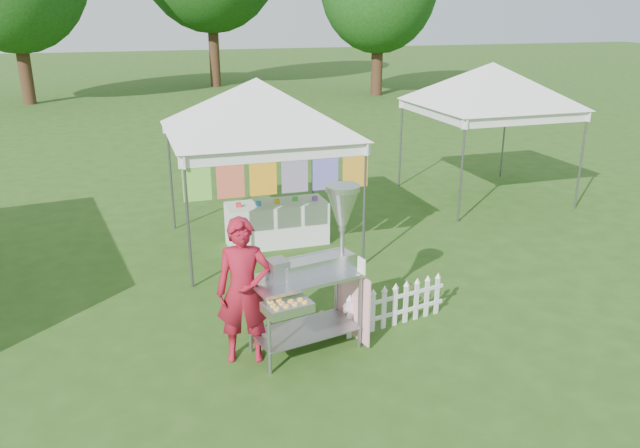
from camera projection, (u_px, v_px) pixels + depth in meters
name	position (u px, v px, depth m)	size (l,w,h in m)	color
ground	(321.00, 336.00, 8.22)	(120.00, 120.00, 0.00)	#274C15
canopy_main	(256.00, 78.00, 10.39)	(4.24, 4.24, 3.45)	#59595E
canopy_right	(493.00, 63.00, 13.33)	(4.24, 4.24, 3.45)	#59595E
donut_cart	(321.00, 258.00, 7.60)	(1.51, 1.27, 2.07)	gray
vendor	(244.00, 291.00, 7.42)	(0.66, 0.43, 1.82)	maroon
picket_fence	(395.00, 306.00, 8.41)	(1.59, 0.34, 0.56)	white
display_table	(277.00, 223.00, 11.35)	(1.80, 0.70, 0.78)	white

